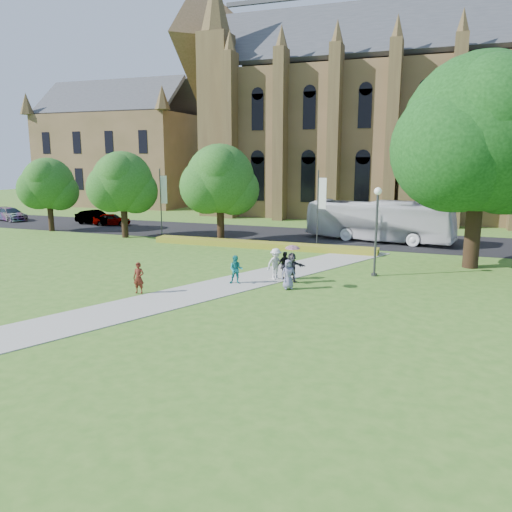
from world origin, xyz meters
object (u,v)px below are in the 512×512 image
at_px(streetlamp, 377,221).
at_px(large_tree, 481,133).
at_px(car_1, 95,217).
at_px(car_2, 10,214).
at_px(tour_coach, 379,221).
at_px(car_0, 112,219).
at_px(pedestrian_0, 139,278).

relative_size(streetlamp, large_tree, 0.40).
distance_m(car_1, car_2, 11.08).
bearing_deg(streetlamp, large_tree, 39.29).
bearing_deg(tour_coach, car_0, 99.72).
height_order(car_0, car_2, car_2).
bearing_deg(car_1, streetlamp, -103.81).
relative_size(car_1, pedestrian_0, 2.78).
distance_m(tour_coach, car_0, 27.15).
bearing_deg(car_1, car_0, -81.54).
distance_m(tour_coach, car_2, 40.38).
bearing_deg(car_1, tour_coach, -81.04).
relative_size(car_0, car_1, 0.83).
height_order(tour_coach, pedestrian_0, tour_coach).
relative_size(tour_coach, car_2, 2.46).
relative_size(tour_coach, car_0, 3.27).
height_order(streetlamp, car_0, streetlamp).
bearing_deg(tour_coach, streetlamp, -163.38).
xyz_separation_m(car_1, pedestrian_0, (19.60, -22.00, 0.09)).
distance_m(large_tree, car_0, 35.91).
bearing_deg(large_tree, pedestrian_0, -142.28).
bearing_deg(large_tree, tour_coach, 128.36).
distance_m(streetlamp, large_tree, 8.73).
relative_size(tour_coach, pedestrian_0, 7.54).
relative_size(car_2, pedestrian_0, 3.06).
relative_size(car_1, car_2, 0.91).
bearing_deg(tour_coach, large_tree, -130.42).
xyz_separation_m(large_tree, car_0, (-33.85, 9.21, -7.71)).
height_order(car_0, car_1, car_1).
bearing_deg(car_0, car_1, 70.72).
relative_size(large_tree, car_0, 3.55).
xyz_separation_m(streetlamp, car_1, (-30.53, 13.79, -2.54)).
xyz_separation_m(streetlamp, tour_coach, (-1.23, 13.00, -1.58)).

